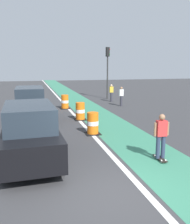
# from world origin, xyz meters

# --- Properties ---
(ground_plane) EXTENTS (100.00, 100.00, 0.00)m
(ground_plane) POSITION_xyz_m (0.00, 0.00, 0.00)
(ground_plane) COLOR #38383A
(bike_lane_strip) EXTENTS (2.50, 80.00, 0.01)m
(bike_lane_strip) POSITION_xyz_m (2.40, 12.00, 0.00)
(bike_lane_strip) COLOR #387F60
(bike_lane_strip) RESTS_ON ground
(lane_divider_stripe) EXTENTS (0.20, 80.00, 0.01)m
(lane_divider_stripe) POSITION_xyz_m (0.90, 12.00, 0.01)
(lane_divider_stripe) COLOR silver
(lane_divider_stripe) RESTS_ON ground
(skateboarder_on_lane) EXTENTS (0.57, 0.81, 1.69)m
(skateboarder_on_lane) POSITION_xyz_m (2.45, 1.72, 0.91)
(skateboarder_on_lane) COLOR black
(skateboarder_on_lane) RESTS_ON ground
(parked_suv_nearest) EXTENTS (2.05, 4.66, 2.04)m
(parked_suv_nearest) POSITION_xyz_m (-2.05, 2.84, 1.04)
(parked_suv_nearest) COLOR black
(parked_suv_nearest) RESTS_ON ground
(parked_suv_second) EXTENTS (1.93, 4.61, 2.04)m
(parked_suv_second) POSITION_xyz_m (-2.00, 9.86, 1.04)
(parked_suv_second) COLOR black
(parked_suv_second) RESTS_ON ground
(traffic_barrel_front) EXTENTS (0.73, 0.73, 1.09)m
(traffic_barrel_front) POSITION_xyz_m (0.96, 5.68, 0.53)
(traffic_barrel_front) COLOR orange
(traffic_barrel_front) RESTS_ON ground
(traffic_barrel_mid) EXTENTS (0.73, 0.73, 1.09)m
(traffic_barrel_mid) POSITION_xyz_m (1.00, 9.06, 0.53)
(traffic_barrel_mid) COLOR orange
(traffic_barrel_mid) RESTS_ON ground
(traffic_barrel_back) EXTENTS (0.73, 0.73, 1.09)m
(traffic_barrel_back) POSITION_xyz_m (0.64, 13.35, 0.53)
(traffic_barrel_back) COLOR orange
(traffic_barrel_back) RESTS_ON ground
(traffic_light_corner) EXTENTS (0.41, 0.32, 5.10)m
(traffic_light_corner) POSITION_xyz_m (5.61, 18.05, 3.50)
(traffic_light_corner) COLOR #2D2D2D
(traffic_light_corner) RESTS_ON ground
(pedestrian_crossing) EXTENTS (0.34, 0.20, 1.61)m
(pedestrian_crossing) POSITION_xyz_m (5.39, 16.11, 0.86)
(pedestrian_crossing) COLOR #33333D
(pedestrian_crossing) RESTS_ON ground
(pedestrian_waiting) EXTENTS (0.34, 0.20, 1.61)m
(pedestrian_waiting) POSITION_xyz_m (5.36, 13.43, 0.86)
(pedestrian_waiting) COLOR #33333D
(pedestrian_waiting) RESTS_ON ground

